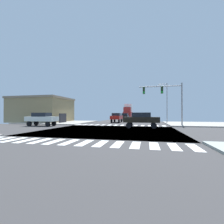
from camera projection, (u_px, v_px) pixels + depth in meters
The scene contains 14 objects.
ground at pixel (109, 130), 16.49m from camera, with size 90.00×90.00×0.05m.
sidewalk_corner_ne at pixel (205, 124), 25.37m from camera, with size 12.00×12.00×0.14m.
sidewalk_corner_nw at pixel (60, 122), 31.04m from camera, with size 12.00×12.00×0.14m.
crosswalk_near at pixel (77, 142), 9.43m from camera, with size 13.50×2.00×0.01m.
crosswalk_far at pixel (119, 125), 23.67m from camera, with size 13.50×2.00×0.01m.
traffic_signal_mast at pixel (164, 95), 22.71m from camera, with size 6.11×0.55×6.14m.
street_lamp at pixel (166, 99), 31.92m from camera, with size 1.78×0.32×7.94m.
bank_building at pixel (42, 110), 33.58m from camera, with size 12.42×9.03×5.17m.
sedan_crossing_1 at pixel (141, 119), 19.23m from camera, with size 4.30×1.80×1.88m.
sedan_queued_2 at pixel (125, 116), 43.07m from camera, with size 1.80×4.30×1.88m.
sedan_leading_3 at pixel (130, 115), 56.57m from camera, with size 1.80×4.30×1.88m.
sedan_trailing_4 at pixel (117, 117), 31.08m from camera, with size 1.80×4.30×1.88m.
sedan_middle_5 at pixel (42, 118), 22.26m from camera, with size 4.30×1.80×1.88m.
box_truck_outer_1 at pixel (128, 111), 50.15m from camera, with size 2.40×7.20×4.85m.
Camera 1 is at (3.87, -16.06, 1.73)m, focal length 25.15 mm.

